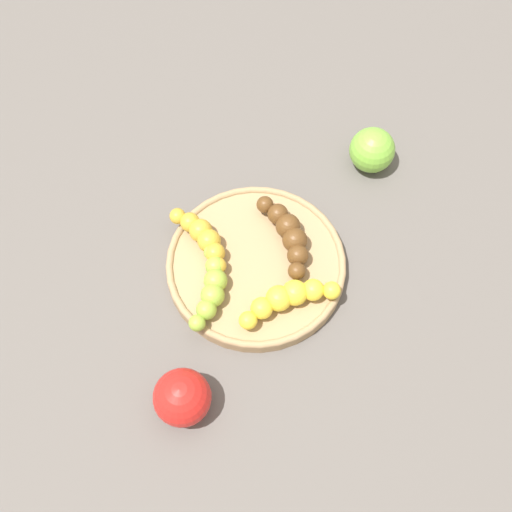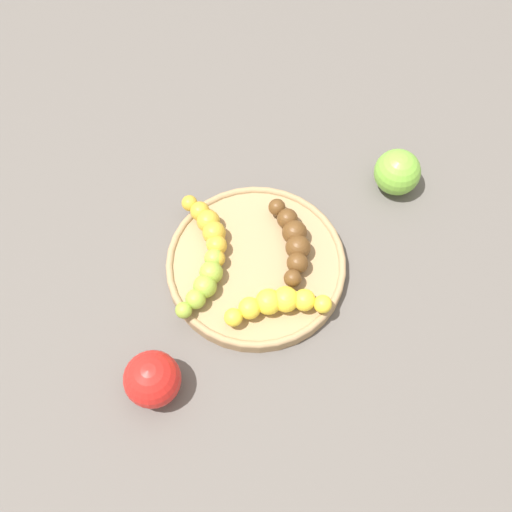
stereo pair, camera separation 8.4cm
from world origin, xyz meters
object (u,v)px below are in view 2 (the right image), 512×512
object	(u,v)px
apple_red	(152,379)
banana_green	(206,279)
apple_green	(397,172)
banana_overripe	(293,240)
banana_yellow	(277,303)
fruit_bowl	(256,265)
banana_spotted	(209,228)

from	to	relation	value
apple_red	banana_green	bearing A→B (deg)	-127.41
apple_red	apple_green	world-z (taller)	apple_red
banana_green	banana_overripe	bearing A→B (deg)	46.43
banana_overripe	banana_yellow	size ratio (longest dim) A/B	0.96
apple_red	apple_green	size ratio (longest dim) A/B	1.06
banana_green	apple_red	world-z (taller)	apple_red
banana_yellow	apple_red	world-z (taller)	apple_red
fruit_bowl	banana_overripe	distance (m)	0.06
fruit_bowl	banana_yellow	size ratio (longest dim) A/B	1.75
fruit_bowl	banana_spotted	xyz separation A→B (m)	(0.05, -0.06, 0.02)
banana_yellow	apple_red	distance (m)	0.19
banana_spotted	banana_green	distance (m)	0.08
fruit_bowl	apple_green	distance (m)	0.25
fruit_bowl	banana_yellow	xyz separation A→B (m)	(-0.01, 0.07, 0.02)
banana_spotted	banana_yellow	distance (m)	0.15
banana_spotted	apple_red	xyz separation A→B (m)	(0.11, 0.19, 0.00)
apple_red	banana_overripe	bearing A→B (deg)	-146.11
banana_overripe	apple_green	xyz separation A→B (m)	(-0.18, -0.08, -0.00)
banana_yellow	apple_red	bearing A→B (deg)	114.05
fruit_bowl	banana_spotted	world-z (taller)	banana_spotted
fruit_bowl	banana_spotted	bearing A→B (deg)	-48.36
banana_yellow	apple_green	bearing A→B (deg)	-49.59
banana_overripe	apple_red	distance (m)	0.26
apple_red	apple_green	distance (m)	0.46
banana_yellow	banana_overripe	bearing A→B (deg)	-23.07
banana_green	apple_green	xyz separation A→B (m)	(-0.31, -0.10, -0.00)
banana_green	apple_red	bearing A→B (deg)	-93.21
banana_green	apple_red	size ratio (longest dim) A/B	1.51
banana_overripe	banana_green	bearing A→B (deg)	-164.04
fruit_bowl	apple_green	size ratio (longest dim) A/B	3.66
banana_green	apple_red	distance (m)	0.15
banana_green	apple_green	distance (m)	0.32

